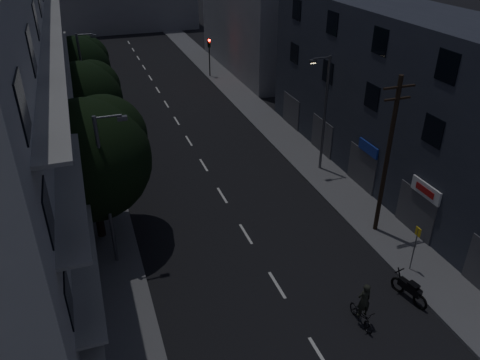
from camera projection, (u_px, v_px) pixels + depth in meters
ground at (187, 138)px, 38.16m from camera, size 160.00×160.00×0.00m
sidewalk_left at (92, 151)px, 35.96m from camera, size 3.00×90.00×0.15m
sidewalk_right at (272, 126)px, 40.29m from camera, size 3.00×90.00×0.15m
lane_markings at (171, 112)px, 43.29m from camera, size 0.15×60.50×0.01m
building_right at (406, 101)px, 29.87m from camera, size 6.19×28.00×11.00m
building_far_left at (22, 1)px, 49.68m from camera, size 6.00×20.00×16.00m
building_far_right at (252, 12)px, 52.41m from camera, size 6.00×20.00×13.00m
tree_near at (89, 155)px, 23.96m from camera, size 6.43×6.43×7.93m
tree_mid at (83, 98)px, 33.44m from camera, size 5.63×5.63×6.93m
tree_far at (78, 67)px, 40.38m from camera, size 5.61×5.61×6.93m
traffic_signal_far_right at (209, 50)px, 51.19m from camera, size 0.28×0.37×4.10m
traffic_signal_far_left at (86, 58)px, 48.18m from camera, size 0.28×0.37×4.10m
street_lamp_left_near at (108, 186)px, 22.26m from camera, size 1.51×0.25×8.00m
street_lamp_right at (324, 109)px, 31.16m from camera, size 1.51×0.25×8.00m
street_lamp_left_far at (85, 80)px, 36.76m from camera, size 1.51×0.25×8.00m
utility_pole at (388, 155)px, 24.53m from camera, size 1.80×0.24×9.00m
bus_stop_sign at (416, 241)px, 22.93m from camera, size 0.06×0.35×2.52m
motorcycle at (409, 290)px, 21.87m from camera, size 0.74×2.10×1.36m
cyclist at (362, 310)px, 20.45m from camera, size 0.65×1.76×2.22m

